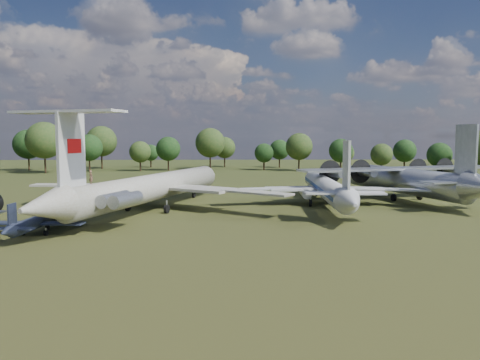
{
  "coord_description": "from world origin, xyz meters",
  "views": [
    {
      "loc": [
        6.93,
        -64.16,
        10.78
      ],
      "look_at": [
        8.6,
        -2.81,
        5.0
      ],
      "focal_mm": 35.0,
      "sensor_mm": 36.0,
      "label": 1
    }
  ],
  "objects_px": {
    "il62_airliner": "(154,192)",
    "person_on_il62": "(91,177)",
    "an12_transport": "(403,184)",
    "small_prop_west": "(35,226)",
    "tu104_jet": "(326,192)"
  },
  "relations": [
    {
      "from": "il62_airliner",
      "to": "person_on_il62",
      "type": "xyz_separation_m",
      "value": [
        -5.0,
        -13.9,
        3.42
      ]
    },
    {
      "from": "an12_transport",
      "to": "small_prop_west",
      "type": "distance_m",
      "value": 57.57
    },
    {
      "from": "person_on_il62",
      "to": "il62_airliner",
      "type": "bearing_deg",
      "value": -72.36
    },
    {
      "from": "il62_airliner",
      "to": "small_prop_west",
      "type": "distance_m",
      "value": 19.92
    },
    {
      "from": "il62_airliner",
      "to": "an12_transport",
      "type": "bearing_deg",
      "value": 33.79
    },
    {
      "from": "an12_transport",
      "to": "person_on_il62",
      "type": "bearing_deg",
      "value": -168.82
    },
    {
      "from": "il62_airliner",
      "to": "small_prop_west",
      "type": "bearing_deg",
      "value": -101.49
    },
    {
      "from": "small_prop_west",
      "to": "person_on_il62",
      "type": "height_order",
      "value": "person_on_il62"
    },
    {
      "from": "an12_transport",
      "to": "small_prop_west",
      "type": "xyz_separation_m",
      "value": [
        -50.78,
        -27.07,
        -1.67
      ]
    },
    {
      "from": "tu104_jet",
      "to": "small_prop_west",
      "type": "xyz_separation_m",
      "value": [
        -36.39,
        -20.72,
        -1.14
      ]
    },
    {
      "from": "small_prop_west",
      "to": "person_on_il62",
      "type": "bearing_deg",
      "value": 34.85
    },
    {
      "from": "il62_airliner",
      "to": "tu104_jet",
      "type": "height_order",
      "value": "il62_airliner"
    },
    {
      "from": "person_on_il62",
      "to": "an12_transport",
      "type": "bearing_deg",
      "value": -114.76
    },
    {
      "from": "an12_transport",
      "to": "person_on_il62",
      "type": "distance_m",
      "value": 51.53
    },
    {
      "from": "small_prop_west",
      "to": "an12_transport",
      "type": "bearing_deg",
      "value": 32.85
    }
  ]
}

